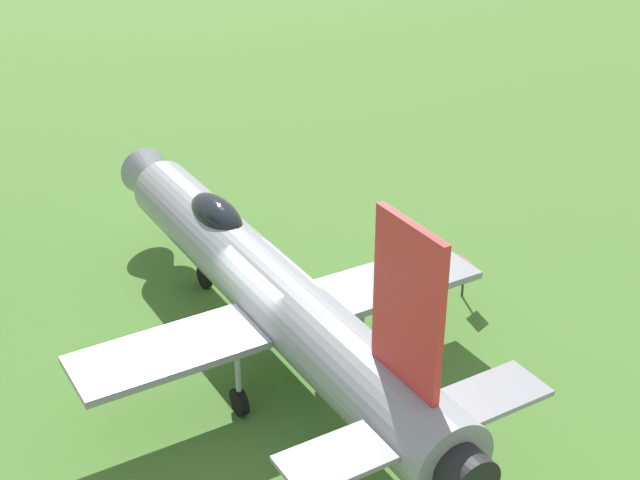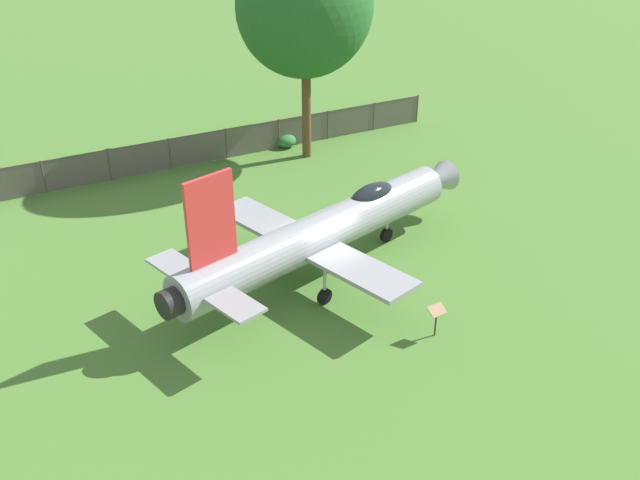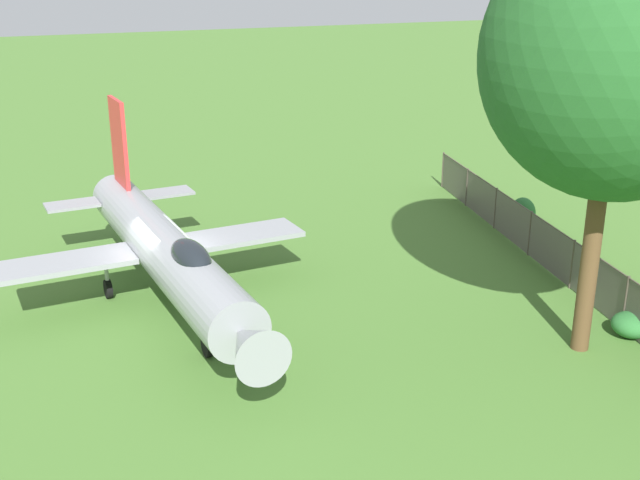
% 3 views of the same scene
% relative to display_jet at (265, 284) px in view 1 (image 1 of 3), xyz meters
% --- Properties ---
extents(ground_plane, '(200.00, 200.00, 0.00)m').
position_rel_display_jet_xyz_m(ground_plane, '(-0.35, -0.01, -1.85)').
color(ground_plane, '#47722D').
extents(display_jet, '(14.67, 9.36, 5.59)m').
position_rel_display_jet_xyz_m(display_jet, '(0.00, 0.00, 0.00)').
color(display_jet, gray).
rests_on(display_jet, ground_plane).
extents(info_plaque, '(0.66, 0.49, 1.14)m').
position_rel_display_jet_xyz_m(info_plaque, '(-0.10, -5.43, -1.00)').
color(info_plaque, '#333333').
rests_on(info_plaque, ground_plane).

